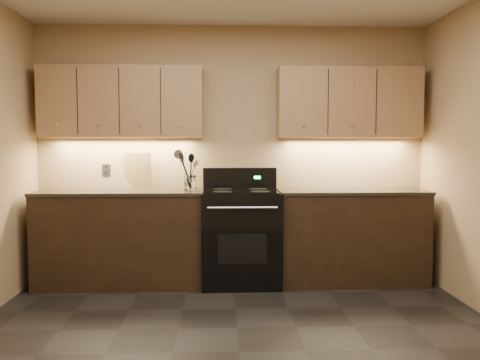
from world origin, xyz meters
The scene contains 15 objects.
floor centered at (0.00, 0.00, 0.00)m, with size 4.00×4.00×0.00m, color black.
wall_back centered at (0.00, 2.00, 1.30)m, with size 4.00×0.04×2.60m, color tan.
counter_left centered at (-1.10, 1.70, 0.47)m, with size 1.62×0.62×0.93m.
counter_right centered at (1.18, 1.70, 0.47)m, with size 1.46×0.62×0.93m.
stove centered at (0.08, 1.68, 0.48)m, with size 0.76×0.68×1.14m.
upper_cab_left centered at (-1.10, 1.85, 1.80)m, with size 1.60×0.30×0.70m, color #A37551.
upper_cab_right centered at (1.18, 1.85, 1.80)m, with size 1.44×0.30×0.70m, color #A37551.
outlet_plate centered at (-1.30, 1.99, 1.12)m, with size 0.09×0.01×0.12m, color #B2B5BA.
utensil_crock centered at (-0.42, 1.73, 1.00)m, with size 0.13×0.13×0.15m.
cutting_board centered at (-0.97, 1.96, 1.12)m, with size 0.30×0.02×0.38m, color tan.
wooden_spoon centered at (-0.46, 1.72, 1.10)m, with size 0.06×0.06×0.31m, color tan, non-canonical shape.
black_spoon centered at (-0.42, 1.75, 1.11)m, with size 0.06×0.06×0.34m, color black, non-canonical shape.
black_turner centered at (-0.42, 1.70, 1.13)m, with size 0.08×0.08×0.38m, color black, non-canonical shape.
steel_spatula centered at (-0.39, 1.74, 1.12)m, with size 0.08×0.08×0.35m, color silver, non-canonical shape.
steel_skimmer centered at (-0.39, 1.72, 1.14)m, with size 0.09×0.09×0.40m, color silver, non-canonical shape.
Camera 1 is at (-0.13, -3.29, 1.38)m, focal length 38.00 mm.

